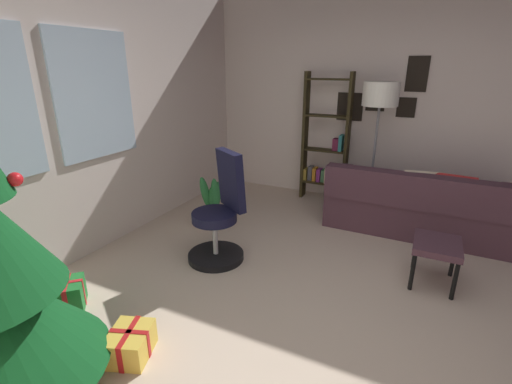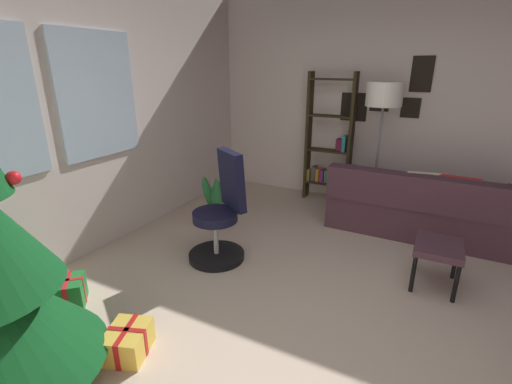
{
  "view_description": "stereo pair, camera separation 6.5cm",
  "coord_description": "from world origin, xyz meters",
  "px_view_note": "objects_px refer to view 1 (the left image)",
  "views": [
    {
      "loc": [
        -2.42,
        -0.39,
        1.85
      ],
      "look_at": [
        0.22,
        0.89,
        0.81
      ],
      "focal_mm": 25.12,
      "sensor_mm": 36.0,
      "label": 1
    },
    {
      "loc": [
        -2.39,
        -0.45,
        1.85
      ],
      "look_at": [
        0.22,
        0.89,
        0.81
      ],
      "focal_mm": 25.12,
      "sensor_mm": 36.0,
      "label": 2
    }
  ],
  "objects_px": {
    "gift_box_green": "(69,295)",
    "office_chair": "(220,219)",
    "floor_lamp": "(380,101)",
    "potted_plant": "(211,206)",
    "couch": "(427,206)",
    "gift_box_gold": "(130,343)",
    "bookshelf": "(325,147)",
    "footstool": "(437,248)"
  },
  "relations": [
    {
      "from": "couch",
      "to": "footstool",
      "type": "distance_m",
      "value": 1.25
    },
    {
      "from": "office_chair",
      "to": "bookshelf",
      "type": "bearing_deg",
      "value": -12.04
    },
    {
      "from": "couch",
      "to": "potted_plant",
      "type": "bearing_deg",
      "value": 114.25
    },
    {
      "from": "gift_box_gold",
      "to": "office_chair",
      "type": "bearing_deg",
      "value": 5.47
    },
    {
      "from": "gift_box_gold",
      "to": "floor_lamp",
      "type": "distance_m",
      "value": 3.65
    },
    {
      "from": "gift_box_green",
      "to": "floor_lamp",
      "type": "relative_size",
      "value": 0.21
    },
    {
      "from": "gift_box_gold",
      "to": "gift_box_green",
      "type": "bearing_deg",
      "value": 78.16
    },
    {
      "from": "footstool",
      "to": "floor_lamp",
      "type": "xyz_separation_m",
      "value": [
        1.4,
        0.79,
        1.1
      ]
    },
    {
      "from": "couch",
      "to": "floor_lamp",
      "type": "distance_m",
      "value": 1.37
    },
    {
      "from": "couch",
      "to": "gift_box_gold",
      "type": "relative_size",
      "value": 5.33
    },
    {
      "from": "gift_box_gold",
      "to": "footstool",
      "type": "bearing_deg",
      "value": -44.49
    },
    {
      "from": "gift_box_green",
      "to": "potted_plant",
      "type": "distance_m",
      "value": 1.86
    },
    {
      "from": "gift_box_gold",
      "to": "floor_lamp",
      "type": "relative_size",
      "value": 0.22
    },
    {
      "from": "potted_plant",
      "to": "floor_lamp",
      "type": "bearing_deg",
      "value": -53.79
    },
    {
      "from": "footstool",
      "to": "floor_lamp",
      "type": "bearing_deg",
      "value": 29.33
    },
    {
      "from": "gift_box_green",
      "to": "office_chair",
      "type": "relative_size",
      "value": 0.32
    },
    {
      "from": "gift_box_gold",
      "to": "office_chair",
      "type": "relative_size",
      "value": 0.34
    },
    {
      "from": "couch",
      "to": "footstool",
      "type": "bearing_deg",
      "value": -175.17
    },
    {
      "from": "office_chair",
      "to": "potted_plant",
      "type": "distance_m",
      "value": 0.83
    },
    {
      "from": "couch",
      "to": "floor_lamp",
      "type": "height_order",
      "value": "floor_lamp"
    },
    {
      "from": "gift_box_gold",
      "to": "bookshelf",
      "type": "xyz_separation_m",
      "value": [
        3.5,
        -0.32,
        0.67
      ]
    },
    {
      "from": "footstool",
      "to": "bookshelf",
      "type": "relative_size",
      "value": 0.26
    },
    {
      "from": "couch",
      "to": "gift_box_green",
      "type": "bearing_deg",
      "value": 139.1
    },
    {
      "from": "potted_plant",
      "to": "gift_box_green",
      "type": "bearing_deg",
      "value": 174.73
    },
    {
      "from": "couch",
      "to": "bookshelf",
      "type": "distance_m",
      "value": 1.53
    },
    {
      "from": "floor_lamp",
      "to": "potted_plant",
      "type": "relative_size",
      "value": 2.72
    },
    {
      "from": "footstool",
      "to": "bookshelf",
      "type": "distance_m",
      "value": 2.27
    },
    {
      "from": "gift_box_gold",
      "to": "office_chair",
      "type": "xyz_separation_m",
      "value": [
        1.39,
        0.13,
        0.33
      ]
    },
    {
      "from": "couch",
      "to": "gift_box_gold",
      "type": "xyz_separation_m",
      "value": [
        -3.07,
        1.69,
        -0.18
      ]
    },
    {
      "from": "footstool",
      "to": "floor_lamp",
      "type": "height_order",
      "value": "floor_lamp"
    },
    {
      "from": "gift_box_green",
      "to": "office_chair",
      "type": "height_order",
      "value": "office_chair"
    },
    {
      "from": "office_chair",
      "to": "bookshelf",
      "type": "distance_m",
      "value": 2.18
    },
    {
      "from": "floor_lamp",
      "to": "potted_plant",
      "type": "height_order",
      "value": "floor_lamp"
    },
    {
      "from": "couch",
      "to": "office_chair",
      "type": "xyz_separation_m",
      "value": [
        -1.68,
        1.83,
        0.15
      ]
    },
    {
      "from": "couch",
      "to": "floor_lamp",
      "type": "xyz_separation_m",
      "value": [
        0.16,
        0.68,
        1.17
      ]
    },
    {
      "from": "office_chair",
      "to": "couch",
      "type": "bearing_deg",
      "value": -47.41
    },
    {
      "from": "office_chair",
      "to": "potted_plant",
      "type": "bearing_deg",
      "value": 39.64
    },
    {
      "from": "gift_box_green",
      "to": "office_chair",
      "type": "xyz_separation_m",
      "value": [
        1.22,
        -0.69,
        0.31
      ]
    },
    {
      "from": "office_chair",
      "to": "gift_box_gold",
      "type": "bearing_deg",
      "value": -174.53
    },
    {
      "from": "gift_box_green",
      "to": "potted_plant",
      "type": "bearing_deg",
      "value": -5.27
    },
    {
      "from": "office_chair",
      "to": "floor_lamp",
      "type": "distance_m",
      "value": 2.39
    },
    {
      "from": "gift_box_green",
      "to": "gift_box_gold",
      "type": "relative_size",
      "value": 0.94
    }
  ]
}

